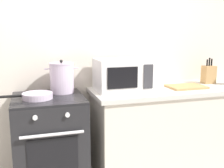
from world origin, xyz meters
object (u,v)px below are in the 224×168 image
(stove, at_px, (50,147))
(stock_pot, at_px, (62,78))
(microwave, at_px, (122,75))
(cutting_board, at_px, (186,87))
(frying_pan, at_px, (37,96))
(knife_block, at_px, (209,74))

(stove, relative_size, stock_pot, 3.01)
(microwave, xyz_separation_m, cutting_board, (0.65, -0.08, -0.14))
(stove, height_order, cutting_board, cutting_board)
(stove, xyz_separation_m, microwave, (0.70, 0.08, 0.61))
(stock_pot, xyz_separation_m, cutting_board, (1.21, -0.14, -0.13))
(stock_pot, height_order, cutting_board, stock_pot)
(frying_pan, relative_size, cutting_board, 1.25)
(frying_pan, relative_size, knife_block, 1.62)
(microwave, bearing_deg, stove, -173.56)
(microwave, relative_size, cutting_board, 1.39)
(frying_pan, bearing_deg, stock_pot, 38.25)
(microwave, distance_m, cutting_board, 0.67)
(stock_pot, bearing_deg, stove, -134.84)
(cutting_board, height_order, knife_block, knife_block)
(microwave, bearing_deg, knife_block, 3.51)
(stove, bearing_deg, frying_pan, -154.84)
(cutting_board, xyz_separation_m, knife_block, (0.36, 0.14, 0.09))
(stock_pot, height_order, microwave, stock_pot)
(microwave, height_order, cutting_board, microwave)
(frying_pan, xyz_separation_m, knife_block, (1.80, 0.19, 0.07))
(stove, bearing_deg, cutting_board, 0.05)
(frying_pan, xyz_separation_m, microwave, (0.80, 0.12, 0.12))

